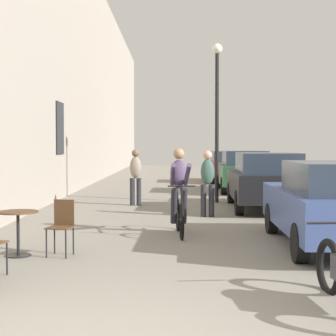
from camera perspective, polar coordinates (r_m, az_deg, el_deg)
building_facade_left at (r=19.18m, az=-11.64°, el=11.85°), size 0.54×68.00×9.88m
cafe_table_mid at (r=9.00m, az=-15.49°, el=-5.66°), size 0.64×0.64×0.72m
cafe_chair_mid_toward_wall at (r=8.91m, az=-11.11°, el=-5.72°), size 0.44×0.44×0.89m
cyclist_on_bicycle at (r=10.83m, az=1.19°, el=-2.69°), size 0.52×1.76×1.74m
pedestrian_near at (r=13.42m, az=4.18°, el=-1.23°), size 0.36×0.27×1.64m
pedestrian_mid at (r=15.99m, az=-3.44°, el=-0.63°), size 0.37×0.28×1.65m
street_lamp at (r=16.89m, az=5.17°, el=6.92°), size 0.32×0.32×4.90m
parked_car_nearest at (r=9.78m, az=16.81°, el=-3.54°), size 1.88×4.25×1.49m
parked_car_second at (r=15.24m, az=10.20°, el=-1.24°), size 2.00×4.48×1.57m
parked_car_third at (r=20.94m, az=7.92°, el=-0.26°), size 1.96×4.46×1.57m
parked_car_fourth at (r=26.45m, az=6.18°, el=0.22°), size 1.79×4.22×1.50m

